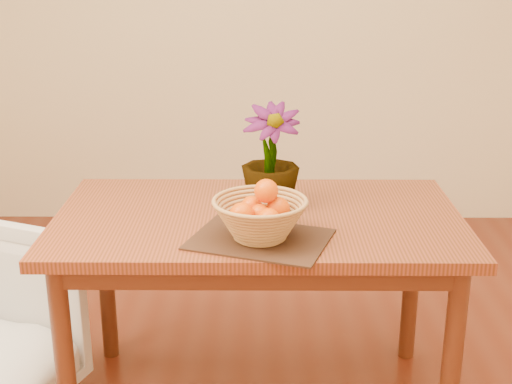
{
  "coord_description": "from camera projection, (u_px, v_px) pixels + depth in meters",
  "views": [
    {
      "loc": [
        0.01,
        -2.0,
        1.62
      ],
      "look_at": [
        -0.01,
        0.12,
        0.89
      ],
      "focal_mm": 50.0,
      "sensor_mm": 36.0,
      "label": 1
    }
  ],
  "objects": [
    {
      "name": "placemat",
      "position": [
        260.0,
        239.0,
        2.24
      ],
      "size": [
        0.5,
        0.43,
        0.01
      ],
      "primitive_type": "cube",
      "rotation": [
        0.0,
        0.0,
        -0.33
      ],
      "color": "#351C13",
      "rests_on": "table"
    },
    {
      "name": "orange_pile",
      "position": [
        261.0,
        208.0,
        2.21
      ],
      "size": [
        0.19,
        0.18,
        0.14
      ],
      "rotation": [
        0.0,
        0.0,
        -0.17
      ],
      "color": "#F15F03",
      "rests_on": "wicker_basket"
    },
    {
      "name": "wicker_basket",
      "position": [
        260.0,
        220.0,
        2.22
      ],
      "size": [
        0.3,
        0.3,
        0.12
      ],
      "color": "tan",
      "rests_on": "placemat"
    },
    {
      "name": "table",
      "position": [
        258.0,
        238.0,
        2.48
      ],
      "size": [
        1.4,
        0.8,
        0.75
      ],
      "color": "maroon",
      "rests_on": "floor"
    },
    {
      "name": "potted_plant",
      "position": [
        270.0,
        157.0,
        2.48
      ],
      "size": [
        0.21,
        0.21,
        0.37
      ],
      "primitive_type": "imported",
      "rotation": [
        0.0,
        0.0,
        -0.02
      ],
      "color": "#144615",
      "rests_on": "table"
    }
  ]
}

